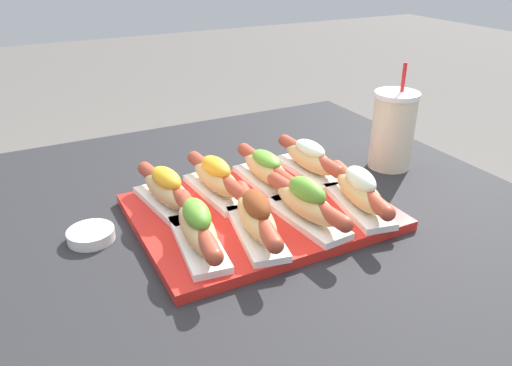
# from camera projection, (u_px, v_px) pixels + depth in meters

# --- Properties ---
(patio_table) EXTENTS (1.05, 1.14, 0.68)m
(patio_table) POSITION_uv_depth(u_px,v_px,m) (265.00, 365.00, 1.04)
(patio_table) COLOR #232326
(patio_table) RESTS_ON ground_plane
(serving_tray) EXTENTS (0.44, 0.34, 0.02)m
(serving_tray) POSITION_uv_depth(u_px,v_px,m) (261.00, 212.00, 0.90)
(serving_tray) COLOR red
(serving_tray) RESTS_ON patio_table
(hot_dog_0) EXTENTS (0.08, 0.22, 0.08)m
(hot_dog_0) POSITION_uv_depth(u_px,v_px,m) (197.00, 227.00, 0.77)
(hot_dog_0) COLOR white
(hot_dog_0) RESTS_ON serving_tray
(hot_dog_1) EXTENTS (0.09, 0.21, 0.08)m
(hot_dog_1) POSITION_uv_depth(u_px,v_px,m) (256.00, 217.00, 0.80)
(hot_dog_1) COLOR white
(hot_dog_1) RESTS_ON serving_tray
(hot_dog_2) EXTENTS (0.08, 0.22, 0.08)m
(hot_dog_2) POSITION_uv_depth(u_px,v_px,m) (307.00, 203.00, 0.84)
(hot_dog_2) COLOR white
(hot_dog_2) RESTS_ON serving_tray
(hot_dog_3) EXTENTS (0.09, 0.21, 0.08)m
(hot_dog_3) POSITION_uv_depth(u_px,v_px,m) (359.00, 191.00, 0.88)
(hot_dog_3) COLOR white
(hot_dog_3) RESTS_ON serving_tray
(hot_dog_4) EXTENTS (0.08, 0.22, 0.07)m
(hot_dog_4) POSITION_uv_depth(u_px,v_px,m) (167.00, 190.00, 0.89)
(hot_dog_4) COLOR white
(hot_dog_4) RESTS_ON serving_tray
(hot_dog_5) EXTENTS (0.07, 0.22, 0.07)m
(hot_dog_5) POSITION_uv_depth(u_px,v_px,m) (216.00, 178.00, 0.93)
(hot_dog_5) COLOR white
(hot_dog_5) RESTS_ON serving_tray
(hot_dog_6) EXTENTS (0.06, 0.22, 0.07)m
(hot_dog_6) POSITION_uv_depth(u_px,v_px,m) (266.00, 169.00, 0.97)
(hot_dog_6) COLOR white
(hot_dog_6) RESTS_ON serving_tray
(hot_dog_7) EXTENTS (0.07, 0.22, 0.07)m
(hot_dog_7) POSITION_uv_depth(u_px,v_px,m) (310.00, 159.00, 1.01)
(hot_dog_7) COLOR white
(hot_dog_7) RESTS_ON serving_tray
(sauce_bowl) EXTENTS (0.08, 0.08, 0.02)m
(sauce_bowl) POSITION_uv_depth(u_px,v_px,m) (91.00, 234.00, 0.83)
(sauce_bowl) COLOR white
(sauce_bowl) RESTS_ON patio_table
(drink_cup) EXTENTS (0.09, 0.09, 0.23)m
(drink_cup) POSITION_uv_depth(u_px,v_px,m) (393.00, 130.00, 1.07)
(drink_cup) COLOR beige
(drink_cup) RESTS_ON patio_table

